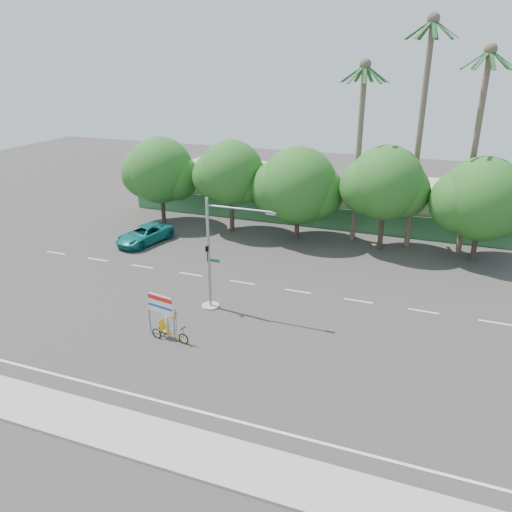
% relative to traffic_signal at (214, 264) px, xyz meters
% --- Properties ---
extents(ground, '(120.00, 120.00, 0.00)m').
position_rel_traffic_signal_xyz_m(ground, '(2.20, -3.98, -2.92)').
color(ground, '#33302D').
rests_on(ground, ground).
extents(sidewalk_near, '(50.00, 2.40, 0.12)m').
position_rel_traffic_signal_xyz_m(sidewalk_near, '(2.20, -11.48, -2.86)').
color(sidewalk_near, gray).
rests_on(sidewalk_near, ground).
extents(fence, '(38.00, 0.08, 2.00)m').
position_rel_traffic_signal_xyz_m(fence, '(2.20, 17.52, -1.92)').
color(fence, '#336B3D').
rests_on(fence, ground).
extents(building_left, '(12.00, 8.00, 4.00)m').
position_rel_traffic_signal_xyz_m(building_left, '(-7.80, 22.02, -0.92)').
color(building_left, '#BDB496').
rests_on(building_left, ground).
extents(building_right, '(14.00, 8.00, 3.60)m').
position_rel_traffic_signal_xyz_m(building_right, '(10.20, 22.02, -1.12)').
color(building_right, '#BDB496').
rests_on(building_right, ground).
extents(tree_far_left, '(7.14, 6.00, 7.96)m').
position_rel_traffic_signal_xyz_m(tree_far_left, '(-11.85, 14.02, 1.84)').
color(tree_far_left, '#473828').
rests_on(tree_far_left, ground).
extents(tree_left, '(6.66, 5.60, 8.07)m').
position_rel_traffic_signal_xyz_m(tree_left, '(-4.85, 14.02, 2.14)').
color(tree_left, '#473828').
rests_on(tree_left, ground).
extents(tree_center, '(7.62, 6.40, 7.85)m').
position_rel_traffic_signal_xyz_m(tree_center, '(1.14, 14.02, 1.55)').
color(tree_center, '#473828').
rests_on(tree_center, ground).
extents(tree_right, '(6.90, 5.80, 8.36)m').
position_rel_traffic_signal_xyz_m(tree_right, '(8.15, 14.02, 2.32)').
color(tree_right, '#473828').
rests_on(tree_right, ground).
extents(tree_far_right, '(7.38, 6.20, 7.94)m').
position_rel_traffic_signal_xyz_m(tree_far_right, '(15.15, 14.02, 1.73)').
color(tree_far_right, '#473828').
rests_on(tree_far_right, ground).
extents(palm_tall, '(3.73, 3.79, 17.45)m').
position_rel_traffic_signal_xyz_m(palm_tall, '(10.20, 15.52, 7.55)').
color(palm_tall, '#70604C').
rests_on(palm_tall, ground).
extents(palm_mid, '(3.73, 3.79, 15.45)m').
position_rel_traffic_signal_xyz_m(palm_mid, '(14.20, 15.52, 6.48)').
color(palm_mid, '#70604C').
rests_on(palm_mid, ground).
extents(palm_short, '(3.73, 3.79, 14.45)m').
position_rel_traffic_signal_xyz_m(palm_short, '(5.70, 15.52, 5.94)').
color(palm_short, '#70604C').
rests_on(palm_short, ground).
extents(traffic_signal, '(4.72, 1.10, 7.00)m').
position_rel_traffic_signal_xyz_m(traffic_signal, '(0.00, 0.00, 0.00)').
color(traffic_signal, gray).
rests_on(traffic_signal, ground).
extents(trike_billboard, '(2.70, 0.87, 2.68)m').
position_rel_traffic_signal_xyz_m(trike_billboard, '(-0.99, -4.24, -1.84)').
color(trike_billboard, black).
rests_on(trike_billboard, ground).
extents(pickup_truck, '(3.53, 5.65, 1.46)m').
position_rel_traffic_signal_xyz_m(pickup_truck, '(-10.43, 8.54, -2.19)').
color(pickup_truck, '#0F6D69').
rests_on(pickup_truck, ground).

